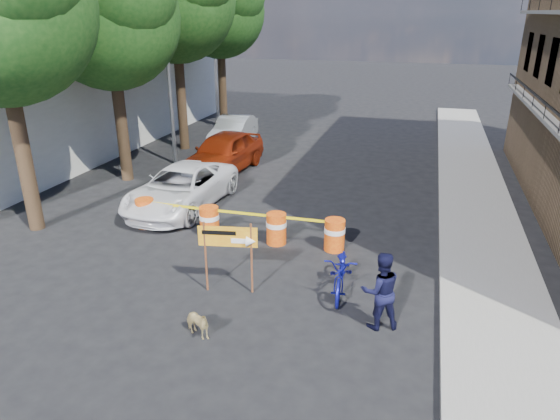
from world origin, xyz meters
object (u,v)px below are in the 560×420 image
Objects in this scene: bicycle at (343,252)px; barrel_far_right at (335,234)px; dog at (196,324)px; barrel_mid_right at (276,228)px; barrel_far_left at (145,212)px; suv_white at (181,188)px; pedestrian at (381,291)px; detour_sign at (235,242)px; sedan_red at (223,153)px; barrel_mid_left at (209,221)px; sedan_silver at (233,131)px.

barrel_far_right is at bearing 99.28° from bicycle.
barrel_mid_right is at bearing 18.97° from dog.
suv_white is at bearing 80.09° from barrel_far_left.
pedestrian reaches higher than barrel_mid_right.
pedestrian is 0.83× the size of bicycle.
pedestrian is 0.34× the size of suv_white.
detour_sign is 1.03× the size of pedestrian.
suv_white is at bearing -82.17° from sedan_red.
detour_sign is 0.35× the size of suv_white.
sedan_red is (-2.03, 6.02, 0.34)m from barrel_mid_left.
sedan_red is at bearing 124.20° from barrel_mid_right.
barrel_far_left is 0.44× the size of bicycle.
pedestrian is (7.39, -3.29, 0.38)m from barrel_far_left.
barrel_far_right is at bearing -59.98° from sedan_silver.
detour_sign reaches higher than barrel_far_left.
barrel_mid_right is 4.27m from suv_white.
sedan_red reaches higher than barrel_far_left.
barrel_far_left is 0.19× the size of sedan_red.
dog is at bearing -139.56° from bicycle.
barrel_mid_left is 3.45m from detour_sign.
barrel_far_right is 0.22× the size of sedan_silver.
pedestrian is at bearing -62.03° from sedan_silver.
dog is (-0.14, -1.88, -0.97)m from detour_sign.
barrel_far_left is 8.10m from pedestrian.
detour_sign is (-0.13, -2.81, 0.81)m from barrel_mid_right.
dog is at bearing -75.53° from sedan_silver.
detour_sign is 0.42× the size of sedan_silver.
bicycle is (2.36, 0.69, -0.25)m from detour_sign.
sedan_silver reaches higher than barrel_far_right.
pedestrian is (1.55, -3.32, 0.38)m from barrel_far_right.
bicycle is at bearing -43.61° from barrel_mid_right.
detour_sign is 14.17m from sedan_silver.
sedan_red is (-3.93, 8.78, -0.47)m from detour_sign.
bicycle reaches higher than barrel_mid_left.
suv_white is 1.04× the size of sedan_red.
barrel_mid_left is 1.00× the size of barrel_mid_right.
barrel_mid_right is 0.18× the size of suv_white.
bicycle is at bearing -25.91° from barrel_mid_left.
pedestrian is at bearing -64.94° from barrel_far_right.
bicycle is (0.56, -2.16, 0.56)m from barrel_far_right.
barrel_far_right is at bearing -86.83° from pedestrian.
detour_sign reaches higher than pedestrian.
sedan_silver is (-1.15, 10.36, 0.22)m from barrel_far_left.
dog is (-2.50, -2.57, -0.72)m from bicycle.
barrel_far_right is 5.12m from dog.
detour_sign reaches higher than sedan_red.
pedestrian reaches higher than barrel_mid_left.
pedestrian is 11.77m from sedan_red.
barrel_far_left is at bearing 156.27° from bicycle.
sedan_silver is at bearing 107.57° from barrel_mid_left.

